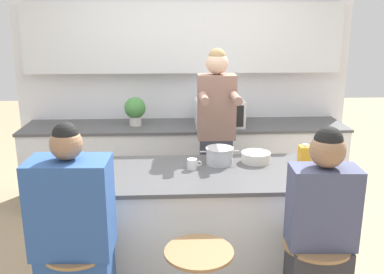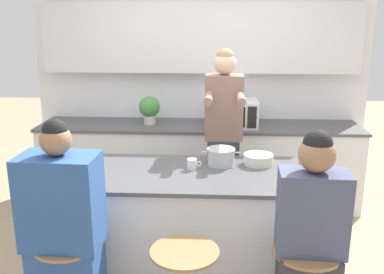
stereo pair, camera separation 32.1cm
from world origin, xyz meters
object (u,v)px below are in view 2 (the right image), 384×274
(person_seated_near, at_px, (309,255))
(person_wrapped_blanket, at_px, (65,244))
(cooking_pot, at_px, (221,157))
(coffee_cup_near, at_px, (193,164))
(kitchen_island, at_px, (191,227))
(fruit_bowl, at_px, (258,159))
(person_cooking, at_px, (223,147))
(juice_carton, at_px, (306,163))
(microwave, at_px, (233,113))
(potted_plant, at_px, (149,108))

(person_seated_near, bearing_deg, person_wrapped_blanket, -176.95)
(cooking_pot, relative_size, coffee_cup_near, 2.88)
(kitchen_island, relative_size, person_seated_near, 1.27)
(fruit_bowl, bearing_deg, person_wrapped_blanket, -143.73)
(person_seated_near, xyz_separation_m, fruit_bowl, (-0.22, 0.92, 0.29))
(kitchen_island, xyz_separation_m, cooking_pot, (0.22, 0.18, 0.52))
(person_cooking, bearing_deg, fruit_bowl, -61.43)
(cooking_pot, bearing_deg, coffee_cup_near, -153.24)
(coffee_cup_near, bearing_deg, juice_carton, -7.67)
(person_cooking, xyz_separation_m, person_wrapped_blanket, (-0.99, -1.43, -0.20))
(fruit_bowl, height_order, juice_carton, juice_carton)
(cooking_pot, relative_size, microwave, 0.60)
(juice_carton, height_order, potted_plant, potted_plant)
(potted_plant, bearing_deg, juice_carton, -48.83)
(fruit_bowl, distance_m, microwave, 1.29)
(person_wrapped_blanket, distance_m, microwave, 2.49)
(person_seated_near, bearing_deg, juice_carton, 85.30)
(kitchen_island, distance_m, person_cooking, 0.88)
(fruit_bowl, bearing_deg, coffee_cup_near, -164.42)
(juice_carton, bearing_deg, potted_plant, 131.17)
(cooking_pot, bearing_deg, juice_carton, -19.88)
(person_seated_near, xyz_separation_m, juice_carton, (0.09, 0.67, 0.35))
(person_cooking, distance_m, juice_carton, 0.96)
(cooking_pot, bearing_deg, kitchen_island, -141.31)
(person_wrapped_blanket, xyz_separation_m, potted_plant, (0.20, 2.24, 0.39))
(kitchen_island, distance_m, cooking_pot, 0.59)
(fruit_bowl, xyz_separation_m, microwave, (-0.15, 1.28, 0.09))
(person_seated_near, distance_m, fruit_bowl, 0.99)
(fruit_bowl, relative_size, coffee_cup_near, 2.16)
(person_cooking, relative_size, person_seated_near, 1.24)
(cooking_pot, height_order, fruit_bowl, cooking_pot)
(kitchen_island, bearing_deg, fruit_bowl, 22.22)
(fruit_bowl, distance_m, juice_carton, 0.41)
(person_cooking, relative_size, juice_carton, 8.16)
(kitchen_island, height_order, fruit_bowl, fruit_bowl)
(person_cooking, xyz_separation_m, person_seated_near, (0.49, -1.43, -0.24))
(kitchen_island, distance_m, potted_plant, 1.73)
(person_wrapped_blanket, bearing_deg, microwave, 65.49)
(person_cooking, xyz_separation_m, fruit_bowl, (0.27, -0.50, 0.05))
(person_wrapped_blanket, distance_m, juice_carton, 1.73)
(person_seated_near, height_order, juice_carton, person_seated_near)
(person_cooking, height_order, coffee_cup_near, person_cooking)
(kitchen_island, height_order, juice_carton, juice_carton)
(kitchen_island, bearing_deg, coffee_cup_near, 85.10)
(potted_plant, bearing_deg, fruit_bowl, -51.14)
(person_seated_near, height_order, fruit_bowl, person_seated_near)
(microwave, distance_m, potted_plant, 0.91)
(coffee_cup_near, distance_m, potted_plant, 1.56)
(person_seated_near, bearing_deg, potted_plant, 122.85)
(microwave, height_order, potted_plant, potted_plant)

